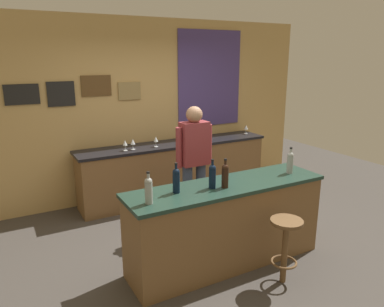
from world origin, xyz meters
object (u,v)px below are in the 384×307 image
(wine_bottle_a, at_px, (149,190))
(wine_glass_e, at_px, (246,128))
(wine_glass_a, at_px, (125,143))
(wine_bottle_e, at_px, (290,162))
(wine_bottle_d, at_px, (225,175))
(coffee_mug, at_px, (189,139))
(bar_stool, at_px, (285,240))
(wine_bottle_c, at_px, (212,175))
(wine_bottle_b, at_px, (176,180))
(wine_glass_c, at_px, (156,140))
(bartender, at_px, (194,159))
(wine_glass_b, at_px, (133,142))
(wine_glass_d, at_px, (206,133))

(wine_bottle_a, distance_m, wine_glass_e, 3.48)
(wine_glass_a, bearing_deg, wine_glass_e, 3.14)
(wine_glass_a, bearing_deg, wine_bottle_e, -56.85)
(wine_bottle_d, distance_m, coffee_mug, 2.16)
(bar_stool, bearing_deg, wine_bottle_e, 46.19)
(wine_glass_a, bearing_deg, wine_bottle_c, -82.82)
(bar_stool, distance_m, wine_bottle_b, 1.24)
(bar_stool, distance_m, wine_bottle_a, 1.46)
(wine_bottle_a, height_order, wine_bottle_d, same)
(wine_glass_a, xyz_separation_m, wine_glass_c, (0.48, 0.00, 0.00))
(bartender, height_order, coffee_mug, bartender)
(wine_bottle_c, bearing_deg, coffee_mug, 67.93)
(bartender, distance_m, coffee_mug, 1.10)
(bartender, bearing_deg, wine_glass_a, 121.55)
(wine_bottle_d, distance_m, wine_glass_e, 2.86)
(wine_glass_b, bearing_deg, wine_glass_d, 2.87)
(wine_bottle_e, xyz_separation_m, wine_glass_e, (0.96, 2.10, -0.05))
(wine_bottle_c, height_order, wine_glass_c, wine_bottle_c)
(wine_glass_d, relative_size, wine_glass_e, 1.00)
(wine_bottle_c, height_order, coffee_mug, wine_bottle_c)
(wine_glass_a, bearing_deg, coffee_mug, 1.44)
(bartender, xyz_separation_m, wine_glass_a, (-0.60, 0.97, 0.07))
(bartender, height_order, wine_glass_e, bartender)
(wine_bottle_d, relative_size, coffee_mug, 2.45)
(wine_bottle_e, height_order, coffee_mug, wine_bottle_e)
(wine_glass_e, bearing_deg, wine_bottle_e, -114.62)
(wine_glass_c, relative_size, coffee_mug, 1.24)
(bar_stool, xyz_separation_m, wine_glass_a, (-0.76, 2.54, 0.55))
(bartender, xyz_separation_m, wine_glass_c, (-0.12, 0.98, 0.07))
(wine_glass_e, bearing_deg, wine_glass_d, -176.54)
(wine_glass_b, height_order, coffee_mug, wine_glass_b)
(wine_glass_d, xyz_separation_m, coffee_mug, (-0.34, -0.05, -0.06))
(bar_stool, distance_m, wine_glass_b, 2.68)
(wine_bottle_a, distance_m, wine_bottle_b, 0.37)
(bar_stool, relative_size, wine_bottle_b, 2.22)
(bartender, distance_m, wine_bottle_d, 1.08)
(wine_glass_d, bearing_deg, coffee_mug, -172.37)
(wine_glass_e, bearing_deg, wine_bottle_c, -133.74)
(wine_glass_a, relative_size, wine_glass_b, 1.00)
(wine_bottle_b, distance_m, wine_glass_e, 3.14)
(bar_stool, relative_size, wine_glass_c, 4.39)
(wine_bottle_b, distance_m, wine_glass_a, 1.92)
(wine_glass_e, bearing_deg, wine_glass_b, -176.89)
(bar_stool, xyz_separation_m, wine_glass_c, (-0.28, 2.54, 0.55))
(bartender, distance_m, bar_stool, 1.64)
(wine_bottle_a, xyz_separation_m, wine_glass_c, (0.95, 2.04, -0.05))
(wine_bottle_d, bearing_deg, wine_bottle_c, 159.48)
(wine_bottle_e, xyz_separation_m, coffee_mug, (-0.23, 2.01, -0.11))
(wine_glass_b, distance_m, wine_glass_d, 1.28)
(bar_stool, height_order, wine_glass_e, wine_glass_e)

